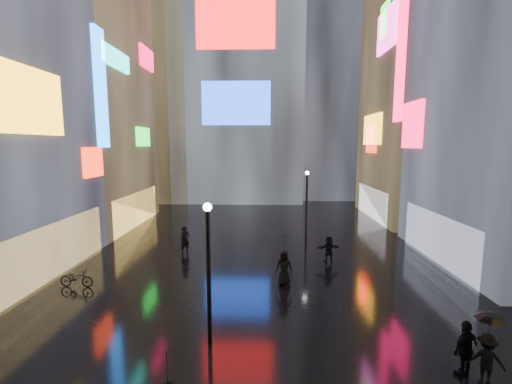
{
  "coord_description": "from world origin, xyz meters",
  "views": [
    {
      "loc": [
        0.43,
        -3.78,
        7.17
      ],
      "look_at": [
        0.0,
        12.0,
        5.0
      ],
      "focal_mm": 24.0,
      "sensor_mm": 36.0,
      "label": 1
    }
  ],
  "objects_px": {
    "lamp_far": "(307,200)",
    "bicycle": "(76,278)",
    "lamp_near": "(209,266)",
    "pedestrian_3": "(466,349)"
  },
  "relations": [
    {
      "from": "lamp_near",
      "to": "lamp_far",
      "type": "bearing_deg",
      "value": 70.47
    },
    {
      "from": "lamp_near",
      "to": "pedestrian_3",
      "type": "relative_size",
      "value": 2.85
    },
    {
      "from": "lamp_far",
      "to": "pedestrian_3",
      "type": "height_order",
      "value": "lamp_far"
    },
    {
      "from": "lamp_far",
      "to": "bicycle",
      "type": "bearing_deg",
      "value": -142.43
    },
    {
      "from": "lamp_far",
      "to": "pedestrian_3",
      "type": "relative_size",
      "value": 2.85
    },
    {
      "from": "lamp_near",
      "to": "bicycle",
      "type": "distance_m",
      "value": 9.33
    },
    {
      "from": "lamp_near",
      "to": "bicycle",
      "type": "relative_size",
      "value": 2.97
    },
    {
      "from": "lamp_far",
      "to": "bicycle",
      "type": "height_order",
      "value": "lamp_far"
    },
    {
      "from": "bicycle",
      "to": "lamp_near",
      "type": "bearing_deg",
      "value": -118.7
    },
    {
      "from": "lamp_far",
      "to": "lamp_near",
      "type": "bearing_deg",
      "value": -109.53
    }
  ]
}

